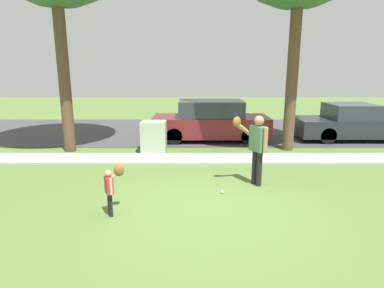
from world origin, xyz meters
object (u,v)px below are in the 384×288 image
Objects in this scene: person_adult at (256,143)px; parked_pickup_dark at (357,124)px; utility_cabinet at (154,137)px; parked_suv_maroon at (211,121)px; person_child at (112,183)px; baseball at (222,192)px.

person_adult reaches higher than parked_pickup_dark.
utility_cabinet is 0.24× the size of parked_suv_maroon.
person_child is at bearing -0.39° from person_adult.
baseball is at bearing -2.95° from person_child.
person_adult reaches higher than baseball.
parked_pickup_dark reaches higher than utility_cabinet.
person_child reaches higher than baseball.
person_adult is at bearing -48.12° from utility_cabinet.
person_child is 0.91× the size of utility_cabinet.
person_child is 0.22× the size of parked_suv_maroon.
parked_suv_maroon is at bearing -109.56° from person_adult.
parked_suv_maroon is at bearing 43.95° from utility_cabinet.
baseball is 8.63m from parked_pickup_dark.
parked_suv_maroon reaches higher than baseball.
utility_cabinet is 8.48m from parked_pickup_dark.
parked_suv_maroon reaches higher than parked_pickup_dark.
parked_pickup_dark is (8.21, 2.14, 0.12)m from utility_cabinet.
parked_pickup_dark reaches higher than person_child.
person_child is 7.42m from parked_suv_maroon.
utility_cabinet is at bearing 58.58° from person_child.
person_adult is at bearing -0.39° from person_child.
person_child is at bearing -154.41° from baseball.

